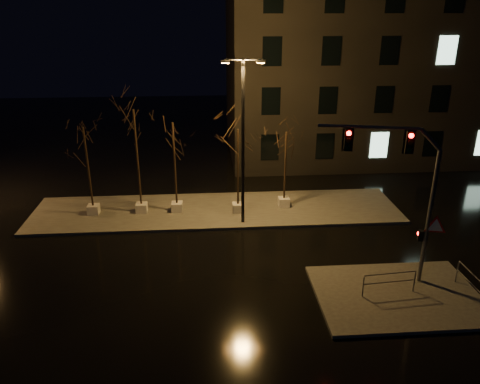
{
  "coord_description": "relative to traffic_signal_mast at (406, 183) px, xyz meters",
  "views": [
    {
      "loc": [
        -0.53,
        -19.93,
        11.7
      ],
      "look_at": [
        1.12,
        2.13,
        2.8
      ],
      "focal_mm": 35.0,
      "sensor_mm": 36.0,
      "label": 1
    }
  ],
  "objects": [
    {
      "name": "guard_rail_b",
      "position": [
        2.72,
        -1.62,
        -3.91
      ],
      "size": [
        0.1,
        2.29,
        1.09
      ],
      "rotation": [
        0.0,
        0.0,
        1.59
      ],
      "color": "#55565C",
      "rests_on": "sidewalk_corner"
    },
    {
      "name": "traffic_signal_mast",
      "position": [
        0.0,
        0.0,
        0.0
      ],
      "size": [
        5.61,
        1.4,
        7.02
      ],
      "rotation": [
        0.0,
        0.0,
        -0.22
      ],
      "color": "#55565C",
      "rests_on": "sidewalk_corner"
    },
    {
      "name": "streetlight_main",
      "position": [
        -6.3,
        6.45,
        0.6
      ],
      "size": [
        2.26,
        0.39,
        9.03
      ],
      "rotation": [
        0.0,
        0.0,
        -0.06
      ],
      "color": "black",
      "rests_on": "median"
    },
    {
      "name": "ground",
      "position": [
        -7.74,
        2.3,
        -4.76
      ],
      "size": [
        90.0,
        90.0,
        0.0
      ],
      "primitive_type": "plane",
      "color": "black",
      "rests_on": "ground"
    },
    {
      "name": "guard_rail_a",
      "position": [
        -0.66,
        -1.17,
        -3.94
      ],
      "size": [
        2.38,
        0.27,
        1.03
      ],
      "rotation": [
        0.0,
        0.0,
        0.09
      ],
      "color": "#55565C",
      "rests_on": "sidewalk_corner"
    },
    {
      "name": "tree_0",
      "position": [
        -15.04,
        8.21,
        -0.52
      ],
      "size": [
        1.8,
        1.8,
        5.39
      ],
      "color": "silver",
      "rests_on": "median"
    },
    {
      "name": "tree_2",
      "position": [
        -10.11,
        8.23,
        -0.38
      ],
      "size": [
        1.8,
        1.8,
        5.57
      ],
      "color": "silver",
      "rests_on": "median"
    },
    {
      "name": "building",
      "position": [
        6.26,
        20.3,
        2.74
      ],
      "size": [
        25.0,
        12.0,
        15.0
      ],
      "primitive_type": "cube",
      "color": "black",
      "rests_on": "ground"
    },
    {
      "name": "tree_1",
      "position": [
        -12.22,
        8.25,
        0.2
      ],
      "size": [
        1.8,
        1.8,
        6.35
      ],
      "color": "silver",
      "rests_on": "median"
    },
    {
      "name": "tree_3",
      "position": [
        -6.48,
        7.82,
        -0.66
      ],
      "size": [
        1.8,
        1.8,
        5.2
      ],
      "color": "silver",
      "rests_on": "median"
    },
    {
      "name": "sidewalk_corner",
      "position": [
        -0.24,
        -1.2,
        -4.68
      ],
      "size": [
        7.0,
        5.0,
        0.15
      ],
      "primitive_type": "cube",
      "color": "#45433E",
      "rests_on": "ground"
    },
    {
      "name": "median",
      "position": [
        -7.74,
        8.3,
        -4.68
      ],
      "size": [
        22.0,
        5.0,
        0.15
      ],
      "primitive_type": "cube",
      "color": "#45433E",
      "rests_on": "ground"
    },
    {
      "name": "tree_4",
      "position": [
        -3.6,
        8.48,
        -0.95
      ],
      "size": [
        1.8,
        1.8,
        4.82
      ],
      "color": "silver",
      "rests_on": "median"
    }
  ]
}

